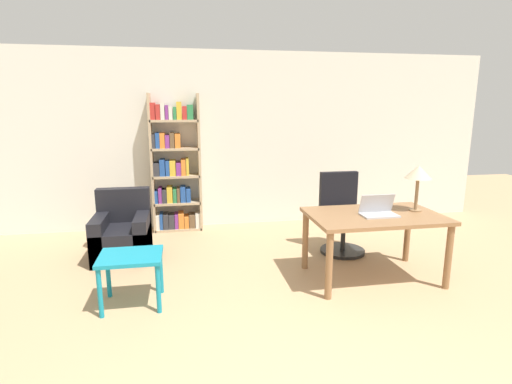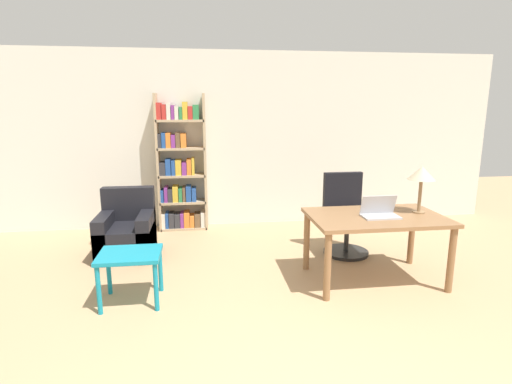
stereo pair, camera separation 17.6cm
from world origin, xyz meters
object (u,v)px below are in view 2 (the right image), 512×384
(side_table_blue, at_px, (130,261))
(bookshelf, at_px, (180,169))
(table_lamp, at_px, (422,175))
(armchair, at_px, (127,234))
(office_chair, at_px, (345,218))
(desk, at_px, (376,224))
(laptop, at_px, (380,212))

(side_table_blue, distance_m, bookshelf, 2.45)
(table_lamp, xyz_separation_m, bookshelf, (-2.67, 2.14, -0.22))
(table_lamp, height_order, side_table_blue, table_lamp)
(side_table_blue, bearing_deg, armchair, 101.44)
(office_chair, distance_m, bookshelf, 2.57)
(desk, xyz_separation_m, bookshelf, (-2.16, 2.20, 0.30))
(laptop, relative_size, armchair, 0.45)
(bookshelf, bearing_deg, armchair, -121.63)
(desk, xyz_separation_m, table_lamp, (0.51, 0.05, 0.52))
(armchair, bearing_deg, bookshelf, 58.37)
(desk, xyz_separation_m, laptop, (0.01, -0.05, 0.15))
(desk, bearing_deg, bookshelf, 134.45)
(office_chair, height_order, armchair, office_chair)
(office_chair, bearing_deg, side_table_blue, -157.47)
(armchair, xyz_separation_m, bookshelf, (0.64, 1.04, 0.65))
(desk, distance_m, side_table_blue, 2.54)
(laptop, distance_m, table_lamp, 0.63)
(desk, distance_m, armchair, 3.05)
(table_lamp, bearing_deg, bookshelf, 141.20)
(side_table_blue, bearing_deg, office_chair, 22.53)
(desk, relative_size, side_table_blue, 2.45)
(desk, height_order, laptop, laptop)
(table_lamp, distance_m, bookshelf, 3.43)
(laptop, height_order, armchair, laptop)
(laptop, distance_m, armchair, 3.10)
(laptop, xyz_separation_m, side_table_blue, (-2.54, -0.11, -0.36))
(laptop, bearing_deg, armchair, 156.74)
(office_chair, bearing_deg, desk, -89.54)
(table_lamp, xyz_separation_m, office_chair, (-0.52, 0.83, -0.69))
(laptop, relative_size, bookshelf, 0.18)
(table_lamp, bearing_deg, laptop, -167.88)
(desk, distance_m, table_lamp, 0.73)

